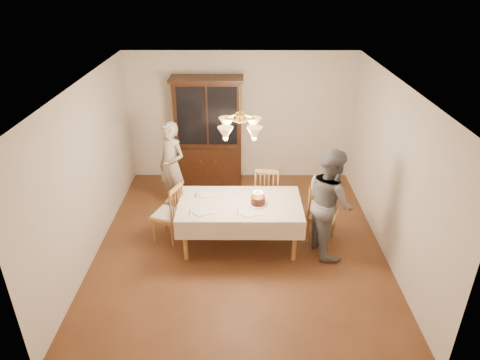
{
  "coord_description": "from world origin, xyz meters",
  "views": [
    {
      "loc": [
        0.03,
        -5.71,
        4.06
      ],
      "look_at": [
        0.0,
        0.2,
        1.05
      ],
      "focal_mm": 32.0,
      "sensor_mm": 36.0,
      "label": 1
    }
  ],
  "objects_px": {
    "elderly_woman": "(172,165)",
    "chair_far_side": "(267,194)",
    "birthday_cake": "(258,201)",
    "dining_table": "(240,207)",
    "china_hutch": "(208,133)"
  },
  "relations": [
    {
      "from": "china_hutch",
      "to": "chair_far_side",
      "type": "height_order",
      "value": "china_hutch"
    },
    {
      "from": "elderly_woman",
      "to": "dining_table",
      "type": "bearing_deg",
      "value": -10.53
    },
    {
      "from": "elderly_woman",
      "to": "chair_far_side",
      "type": "bearing_deg",
      "value": 21.44
    },
    {
      "from": "chair_far_side",
      "to": "elderly_woman",
      "type": "xyz_separation_m",
      "value": [
        -1.71,
        0.42,
        0.36
      ]
    },
    {
      "from": "dining_table",
      "to": "china_hutch",
      "type": "relative_size",
      "value": 0.88
    },
    {
      "from": "chair_far_side",
      "to": "elderly_woman",
      "type": "bearing_deg",
      "value": 166.19
    },
    {
      "from": "china_hutch",
      "to": "chair_far_side",
      "type": "bearing_deg",
      "value": -51.7
    },
    {
      "from": "china_hutch",
      "to": "chair_far_side",
      "type": "distance_m",
      "value": 1.88
    },
    {
      "from": "dining_table",
      "to": "elderly_woman",
      "type": "xyz_separation_m",
      "value": [
        -1.24,
        1.27,
        0.12
      ]
    },
    {
      "from": "chair_far_side",
      "to": "birthday_cake",
      "type": "height_order",
      "value": "chair_far_side"
    },
    {
      "from": "chair_far_side",
      "to": "birthday_cake",
      "type": "relative_size",
      "value": 3.33
    },
    {
      "from": "birthday_cake",
      "to": "chair_far_side",
      "type": "bearing_deg",
      "value": 77.65
    },
    {
      "from": "birthday_cake",
      "to": "china_hutch",
      "type": "bearing_deg",
      "value": 111.57
    },
    {
      "from": "dining_table",
      "to": "birthday_cake",
      "type": "height_order",
      "value": "birthday_cake"
    },
    {
      "from": "elderly_woman",
      "to": "birthday_cake",
      "type": "distance_m",
      "value": 2.01
    }
  ]
}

